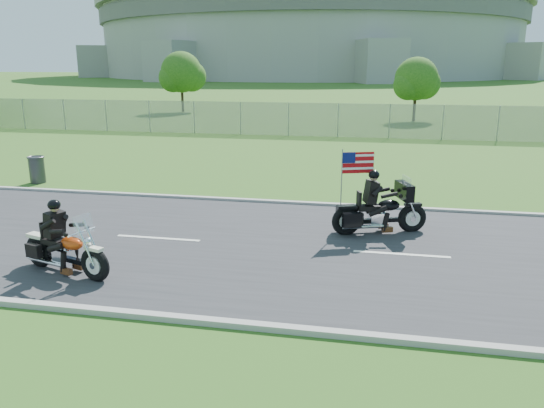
# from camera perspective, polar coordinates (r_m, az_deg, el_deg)

# --- Properties ---
(ground) EXTENTS (420.00, 420.00, 0.00)m
(ground) POSITION_cam_1_polar(r_m,az_deg,el_deg) (13.11, -4.04, -4.40)
(ground) COLOR #3B5A1C
(ground) RESTS_ON ground
(road) EXTENTS (120.00, 8.00, 0.04)m
(road) POSITION_cam_1_polar(r_m,az_deg,el_deg) (13.10, -4.04, -4.32)
(road) COLOR #28282B
(road) RESTS_ON ground
(curb_north) EXTENTS (120.00, 0.18, 0.12)m
(curb_north) POSITION_cam_1_polar(r_m,az_deg,el_deg) (16.86, -0.46, 0.25)
(curb_north) COLOR #9E9B93
(curb_north) RESTS_ON ground
(curb_south) EXTENTS (120.00, 0.18, 0.12)m
(curb_south) POSITION_cam_1_polar(r_m,az_deg,el_deg) (9.55, -10.52, -12.00)
(curb_south) COLOR #9E9B93
(curb_south) RESTS_ON ground
(fence) EXTENTS (60.00, 0.03, 2.00)m
(fence) POSITION_cam_1_polar(r_m,az_deg,el_deg) (33.15, -3.41, 9.19)
(fence) COLOR gray
(fence) RESTS_ON ground
(stadium) EXTENTS (140.40, 140.40, 29.20)m
(stadium) POSITION_cam_1_polar(r_m,az_deg,el_deg) (183.75, 4.09, 18.49)
(stadium) COLOR #A3A099
(stadium) RESTS_ON ground
(tree_fence_near) EXTENTS (3.52, 3.28, 4.75)m
(tree_fence_near) POSITION_cam_1_polar(r_m,az_deg,el_deg) (42.07, 15.31, 12.63)
(tree_fence_near) COLOR #382316
(tree_fence_near) RESTS_ON ground
(tree_fence_mid) EXTENTS (3.96, 3.69, 5.30)m
(tree_fence_mid) POSITION_cam_1_polar(r_m,az_deg,el_deg) (49.10, -9.65, 13.60)
(tree_fence_mid) COLOR #382316
(tree_fence_mid) RESTS_ON ground
(motorcycle_lead) EXTENTS (2.35, 1.05, 1.62)m
(motorcycle_lead) POSITION_cam_1_polar(r_m,az_deg,el_deg) (11.98, -21.45, -4.74)
(motorcycle_lead) COLOR black
(motorcycle_lead) RESTS_ON ground
(motorcycle_follow) EXTENTS (2.47, 1.25, 2.13)m
(motorcycle_follow) POSITION_cam_1_polar(r_m,az_deg,el_deg) (13.99, 11.49, -0.89)
(motorcycle_follow) COLOR black
(motorcycle_follow) RESTS_ON ground
(trash_can) EXTENTS (0.60, 0.60, 0.96)m
(trash_can) POSITION_cam_1_polar(r_m,az_deg,el_deg) (21.51, -23.96, 3.36)
(trash_can) COLOR #3E3E43
(trash_can) RESTS_ON ground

